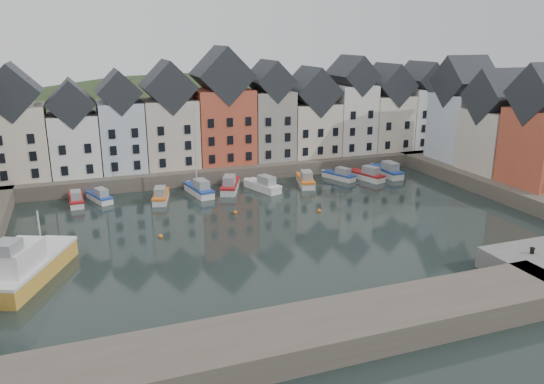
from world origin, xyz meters
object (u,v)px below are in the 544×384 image
boat_d (199,189)px  large_vessel (29,267)px  mooring_bollard (532,250)px  boat_a (76,200)px

boat_d → large_vessel: bearing=-143.0°
large_vessel → mooring_bollard: size_ratio=21.56×
boat_d → boat_a: bearing=165.7°
boat_a → large_vessel: size_ratio=0.47×
mooring_bollard → boat_d: bearing=122.9°
boat_d → mooring_bollard: bearing=-66.6°
boat_d → large_vessel: 29.39m
boat_a → boat_d: size_ratio=0.45×
boat_a → mooring_bollard: size_ratio=10.09×
boat_a → mooring_bollard: 53.71m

